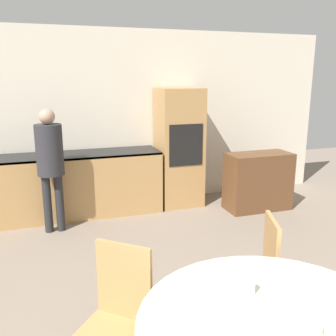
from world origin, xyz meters
TOP-DOWN VIEW (x-y plane):
  - wall_back at (0.00, 5.35)m, footprint 6.86×0.05m
  - kitchen_counter at (-1.04, 5.00)m, footprint 3.09×0.60m
  - oven_unit at (0.86, 5.01)m, footprint 0.63×0.59m
  - sideboard at (1.89, 4.41)m, footprint 0.95×0.45m
  - chair_far_left at (-0.70, 1.82)m, footprint 0.56×0.56m
  - chair_far_right at (0.38, 1.98)m, footprint 0.52×0.52m
  - person_standing at (-1.00, 4.50)m, footprint 0.32×0.32m
  - cup at (-0.06, 1.39)m, footprint 0.06×0.06m
  - bowl_centre at (0.02, 1.03)m, footprint 0.17×0.17m

SIDE VIEW (x-z plane):
  - sideboard at x=1.89m, z-range 0.00..0.84m
  - kitchen_counter at x=-1.04m, z-range 0.01..0.90m
  - chair_far_left at x=-0.70m, z-range 0.05..0.98m
  - chair_far_right at x=0.38m, z-range 0.05..0.98m
  - bowl_centre at x=0.02m, z-range 0.78..0.83m
  - cup at x=-0.06m, z-range 0.78..0.87m
  - oven_unit at x=0.86m, z-range 0.00..1.76m
  - person_standing at x=-1.00m, z-range 0.18..1.74m
  - wall_back at x=0.00m, z-range 0.00..2.60m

